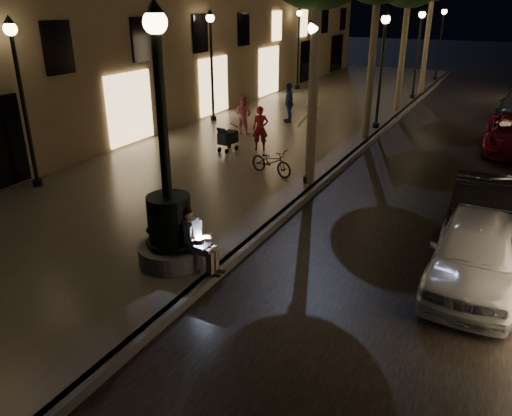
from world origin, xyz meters
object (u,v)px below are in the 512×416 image
Objects in this scene: lamp_left_c at (299,38)px; pedestrian_red at (260,129)px; lamp_curb_c at (419,42)px; lamp_left_a at (20,83)px; stroller at (228,138)px; lamp_curb_a at (312,81)px; pedestrian_blue at (289,103)px; car_second at (482,208)px; car_front at (476,252)px; lamp_curb_d at (441,34)px; lamp_left_b at (211,52)px; bicycle at (271,162)px; pedestrian_pink at (243,115)px; fountain_lamppost at (169,218)px; lamp_curb_b at (382,56)px; pedestrian_white at (311,121)px; seated_man_laptop at (195,237)px.

lamp_left_c reaches higher than pedestrian_red.
lamp_curb_c is 21.22m from lamp_left_a.
lamp_curb_c is at bearing 0.00° from lamp_left_c.
lamp_curb_a is at bearing -15.97° from stroller.
car_second is at bearing 12.08° from pedestrian_blue.
car_second is at bearing 92.60° from car_front.
lamp_curb_c and lamp_curb_d have the same top height.
lamp_curb_c is 1.00× the size of lamp_left_b.
car_second is 2.50× the size of bicycle.
stroller is (-3.88, -22.19, -2.52)m from lamp_curb_d.
car_second is 2.53× the size of pedestrian_pink.
fountain_lamppost is at bearing -140.35° from car_second.
lamp_curb_b is at bearing 5.27° from bicycle.
lamp_left_a reaches higher than pedestrian_pink.
lamp_left_a is at bearing 32.72° from pedestrian_white.
pedestrian_white is (-1.76, -11.34, -2.24)m from lamp_curb_c.
fountain_lamppost is 1.08× the size of lamp_curb_d.
pedestrian_red is at bearing 104.52° from fountain_lamppost.
lamp_curb_a is 1.00× the size of lamp_left_b.
fountain_lamppost reaches higher than pedestrian_white.
pedestrian_white is (-1.06, 10.66, -0.21)m from fountain_lamppost.
lamp_curb_d is at bearing 11.71° from bicycle.
pedestrian_red is 1.01× the size of bicycle.
lamp_curb_d is (0.70, 30.00, 2.02)m from fountain_lamppost.
pedestrian_white is 4.52m from bicycle.
lamp_curb_c is at bearing 89.77° from seated_man_laptop.
lamp_left_b is at bearing 141.97° from car_front.
lamp_curb_a is at bearing -90.00° from lamp_curb_d.
seated_man_laptop is 6.44m from lamp_curb_a.
stroller is 1.25m from pedestrian_red.
lamp_curb_d is at bearing 99.24° from car_second.
lamp_left_b reaches higher than bicycle.
lamp_left_c is 23.24m from car_front.
lamp_curb_a reaches higher than pedestrian_pink.
lamp_curb_d is (0.00, 16.00, 0.00)m from lamp_curb_b.
pedestrian_blue is at bearing 21.40° from lamp_left_b.
seated_man_laptop is (0.61, 0.00, -0.30)m from fountain_lamppost.
seated_man_laptop reaches higher than bicycle.
car_front is at bearing -58.27° from lamp_left_c.
lamp_left_b reaches higher than pedestrian_white.
seated_man_laptop is at bearing -155.03° from car_front.
seated_man_laptop is at bearing -137.08° from car_second.
bicycle is (5.77, -5.82, -2.62)m from lamp_left_b.
car_second is (12.05, -16.98, -2.58)m from lamp_left_c.
stroller reaches higher than bicycle.
lamp_left_a is 7.10m from stroller.
lamp_curb_a is at bearing 144.55° from car_front.
seated_man_laptop is 14.09m from lamp_left_b.
car_front is at bearing -35.88° from lamp_curb_a.
lamp_left_b is (-7.10, -2.00, 0.00)m from lamp_curb_b.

